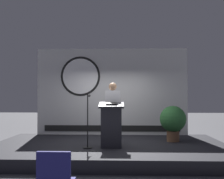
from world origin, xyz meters
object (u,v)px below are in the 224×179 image
at_px(podium, 111,125).
at_px(potted_plant, 173,120).
at_px(speaker_person, 113,113).
at_px(microphone_stand, 88,129).

bearing_deg(podium, potted_plant, 29.67).
xyz_separation_m(speaker_person, microphone_stand, (-0.61, -0.58, -0.39)).
height_order(podium, microphone_stand, microphone_stand).
xyz_separation_m(podium, potted_plant, (1.74, 0.99, 0.04)).
xyz_separation_m(microphone_stand, potted_plant, (2.34, 1.10, 0.14)).
relative_size(podium, potted_plant, 1.12).
xyz_separation_m(speaker_person, potted_plant, (1.73, 0.51, -0.25)).
relative_size(microphone_stand, potted_plant, 1.33).
distance_m(speaker_person, potted_plant, 1.82).
relative_size(podium, microphone_stand, 0.84).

